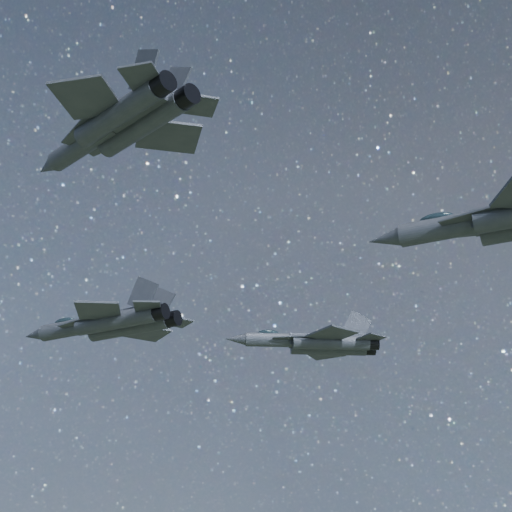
% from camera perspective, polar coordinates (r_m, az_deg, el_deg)
% --- Properties ---
extents(jet_lead, '(17.79, 12.44, 4.48)m').
position_cam_1_polar(jet_lead, '(79.82, -9.65, -4.43)').
color(jet_lead, '#30343C').
extents(jet_left, '(14.76, 9.65, 3.81)m').
position_cam_1_polar(jet_left, '(81.23, 4.10, -5.79)').
color(jet_left, '#30343C').
extents(jet_right, '(14.97, 9.81, 3.85)m').
position_cam_1_polar(jet_right, '(52.13, -9.13, 8.71)').
color(jet_right, '#30343C').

